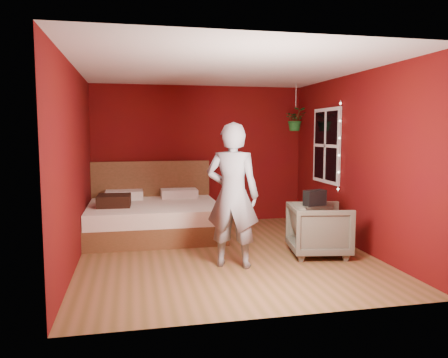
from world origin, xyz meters
TOP-DOWN VIEW (x-y plane):
  - floor at (0.00, 0.00)m, footprint 4.50×4.50m
  - room_walls at (0.00, 0.00)m, footprint 4.04×4.54m
  - window at (1.97, 0.90)m, footprint 0.05×0.97m
  - fairy_lights at (1.94, 0.38)m, footprint 0.04×0.04m
  - bed at (-0.92, 1.38)m, footprint 2.17×1.84m
  - person at (-0.02, -0.63)m, footprint 0.80×0.67m
  - armchair at (1.28, -0.39)m, footprint 0.92×0.90m
  - handbag at (1.16, -0.49)m, footprint 0.32×0.22m
  - throw_pillow at (-1.56, 1.16)m, footprint 0.54×0.54m
  - hanging_plant at (1.67, 1.59)m, footprint 0.45×0.42m

SIDE VIEW (x-z plane):
  - floor at x=0.00m, z-range 0.00..0.00m
  - bed at x=-0.92m, z-range -0.29..0.91m
  - armchair at x=1.28m, z-range 0.00..0.73m
  - throw_pillow at x=-1.56m, z-range 0.54..0.73m
  - handbag at x=1.16m, z-range 0.73..0.94m
  - person at x=-0.02m, z-range 0.00..1.85m
  - fairy_lights at x=1.94m, z-range 0.77..2.22m
  - window at x=1.97m, z-range 0.87..2.14m
  - room_walls at x=0.00m, z-range 0.37..2.99m
  - hanging_plant at x=1.67m, z-range 1.53..2.38m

